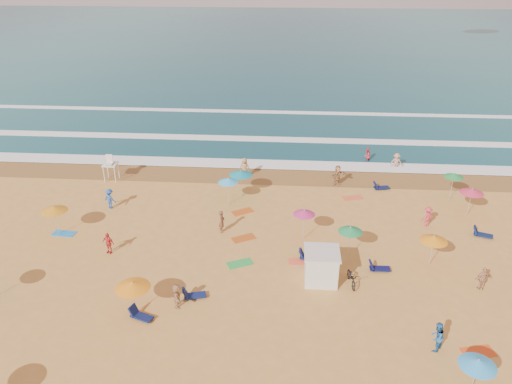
{
  "coord_description": "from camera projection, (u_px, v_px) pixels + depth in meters",
  "views": [
    {
      "loc": [
        3.74,
        -29.4,
        18.97
      ],
      "look_at": [
        1.23,
        6.0,
        1.5
      ],
      "focal_mm": 35.0,
      "sensor_mm": 36.0,
      "label": 1
    }
  ],
  "objects": [
    {
      "name": "loungers",
      "position": [
        329.0,
        269.0,
        32.44
      ],
      "size": [
        53.14,
        20.19,
        0.34
      ],
      "color": "#101552",
      "rests_on": "ground"
    },
    {
      "name": "ground",
      "position": [
        232.0,
        248.0,
        34.93
      ],
      "size": [
        220.0,
        220.0,
        0.0
      ],
      "primitive_type": "plane",
      "color": "gold",
      "rests_on": "ground"
    },
    {
      "name": "beachgoers",
      "position": [
        248.0,
        213.0,
        37.94
      ],
      "size": [
        45.49,
        26.73,
        2.14
      ],
      "color": "tan",
      "rests_on": "ground"
    },
    {
      "name": "surf_foam",
      "position": [
        255.0,
        141.0,
        53.97
      ],
      "size": [
        200.0,
        18.7,
        0.05
      ],
      "color": "white",
      "rests_on": "ground"
    },
    {
      "name": "lifeguard_stand",
      "position": [
        111.0,
        169.0,
        44.69
      ],
      "size": [
        1.2,
        1.2,
        2.1
      ],
      "primitive_type": null,
      "color": "white",
      "rests_on": "ground"
    },
    {
      "name": "ocean",
      "position": [
        275.0,
        43.0,
        110.11
      ],
      "size": [
        220.0,
        140.0,
        0.18
      ],
      "primitive_type": "cube",
      "color": "#0C4756",
      "rests_on": "ground"
    },
    {
      "name": "cabana_roof",
      "position": [
        322.0,
        253.0,
        30.7
      ],
      "size": [
        2.2,
        2.2,
        0.12
      ],
      "primitive_type": "cube",
      "color": "silver",
      "rests_on": "cabana"
    },
    {
      "name": "cabana",
      "position": [
        321.0,
        267.0,
        31.17
      ],
      "size": [
        2.0,
        2.0,
        2.0
      ],
      "primitive_type": "cube",
      "color": "silver",
      "rests_on": "ground"
    },
    {
      "name": "towels",
      "position": [
        203.0,
        276.0,
        31.97
      ],
      "size": [
        39.85,
        25.74,
        0.03
      ],
      "color": "#D61A45",
      "rests_on": "ground"
    },
    {
      "name": "bicycle",
      "position": [
        352.0,
        278.0,
        31.0
      ],
      "size": [
        0.9,
        1.95,
        0.99
      ],
      "primitive_type": "imported",
      "rotation": [
        0.0,
        0.0,
        0.13
      ],
      "color": "black",
      "rests_on": "ground"
    },
    {
      "name": "beach_umbrellas",
      "position": [
        272.0,
        227.0,
        33.32
      ],
      "size": [
        52.19,
        25.76,
        0.78
      ],
      "color": "#C52B73",
      "rests_on": "ground"
    },
    {
      "name": "wet_sand",
      "position": [
        248.0,
        175.0,
        46.12
      ],
      "size": [
        220.0,
        220.0,
        0.0
      ],
      "primitive_type": "plane",
      "color": "olive",
      "rests_on": "ground"
    }
  ]
}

